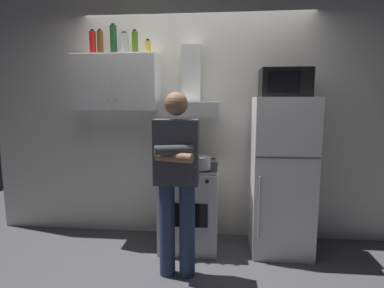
% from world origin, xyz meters
% --- Properties ---
extents(ground_plane, '(7.00, 7.00, 0.00)m').
position_xyz_m(ground_plane, '(0.00, 0.00, 0.00)').
color(ground_plane, '#4C4C51').
extents(back_wall_tiled, '(4.80, 0.10, 2.70)m').
position_xyz_m(back_wall_tiled, '(0.00, 0.60, 1.35)').
color(back_wall_tiled, silver).
rests_on(back_wall_tiled, ground_plane).
extents(upper_cabinet, '(0.90, 0.37, 0.60)m').
position_xyz_m(upper_cabinet, '(-0.85, 0.37, 1.75)').
color(upper_cabinet, white).
extents(stove_oven, '(0.60, 0.62, 0.87)m').
position_xyz_m(stove_oven, '(-0.05, 0.25, 0.43)').
color(stove_oven, white).
rests_on(stove_oven, ground_plane).
extents(range_hood, '(0.60, 0.44, 0.75)m').
position_xyz_m(range_hood, '(-0.05, 0.38, 1.60)').
color(range_hood, white).
extents(refrigerator, '(0.60, 0.62, 1.60)m').
position_xyz_m(refrigerator, '(0.90, 0.25, 0.80)').
color(refrigerator, white).
rests_on(refrigerator, ground_plane).
extents(microwave, '(0.48, 0.37, 0.28)m').
position_xyz_m(microwave, '(0.90, 0.27, 1.74)').
color(microwave, black).
rests_on(microwave, refrigerator).
extents(person_standing, '(0.38, 0.33, 1.64)m').
position_xyz_m(person_standing, '(-0.10, -0.36, 0.90)').
color(person_standing, navy).
rests_on(person_standing, ground_plane).
extents(cooking_pot, '(0.29, 0.19, 0.13)m').
position_xyz_m(cooking_pot, '(0.08, 0.13, 0.94)').
color(cooking_pot, '#B7BABF').
rests_on(cooking_pot, stove_oven).
extents(bottle_olive_oil, '(0.06, 0.06, 0.25)m').
position_xyz_m(bottle_olive_oil, '(-0.64, 0.37, 2.17)').
color(bottle_olive_oil, '#4C6B19').
rests_on(bottle_olive_oil, upper_cabinet).
extents(bottle_canister_steel, '(0.10, 0.10, 0.24)m').
position_xyz_m(bottle_canister_steel, '(-0.77, 0.41, 2.16)').
color(bottle_canister_steel, '#B2B5BA').
rests_on(bottle_canister_steel, upper_cabinet).
extents(bottle_soda_red, '(0.07, 0.07, 0.26)m').
position_xyz_m(bottle_soda_red, '(-1.09, 0.35, 2.17)').
color(bottle_soda_red, red).
rests_on(bottle_soda_red, upper_cabinet).
extents(bottle_beer_brown, '(0.06, 0.06, 0.26)m').
position_xyz_m(bottle_beer_brown, '(-1.01, 0.35, 2.17)').
color(bottle_beer_brown, brown).
rests_on(bottle_beer_brown, upper_cabinet).
extents(bottle_wine_green, '(0.07, 0.07, 0.33)m').
position_xyz_m(bottle_wine_green, '(-0.89, 0.42, 2.21)').
color(bottle_wine_green, '#19471E').
rests_on(bottle_wine_green, upper_cabinet).
extents(bottle_spice_jar, '(0.06, 0.06, 0.15)m').
position_xyz_m(bottle_spice_jar, '(-0.50, 0.36, 2.12)').
color(bottle_spice_jar, gold).
rests_on(bottle_spice_jar, upper_cabinet).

